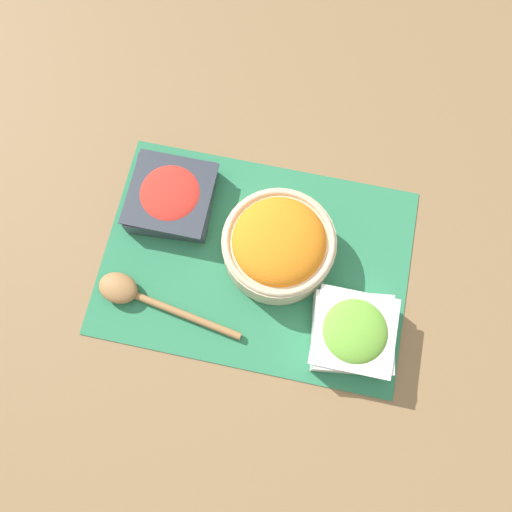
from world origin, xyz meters
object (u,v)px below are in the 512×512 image
at_px(wooden_spoon, 134,294).
at_px(carrot_bowl, 279,245).
at_px(tomato_bowl, 171,196).
at_px(lettuce_bowl, 353,333).

bearing_deg(wooden_spoon, carrot_bowl, 29.37).
xyz_separation_m(tomato_bowl, lettuce_bowl, (0.34, -0.17, 0.01)).
bearing_deg(wooden_spoon, tomato_bowl, 83.47).
relative_size(carrot_bowl, wooden_spoon, 0.73).
distance_m(tomato_bowl, lettuce_bowl, 0.38).
height_order(tomato_bowl, lettuce_bowl, lettuce_bowl).
height_order(lettuce_bowl, wooden_spoon, lettuce_bowl).
bearing_deg(carrot_bowl, wooden_spoon, -150.63).
bearing_deg(tomato_bowl, lettuce_bowl, -26.45).
distance_m(carrot_bowl, lettuce_bowl, 0.18).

